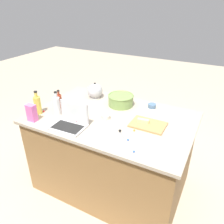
{
  "coord_description": "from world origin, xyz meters",
  "views": [
    {
      "loc": [
        -0.92,
        1.74,
        1.98
      ],
      "look_at": [
        0.0,
        0.0,
        0.95
      ],
      "focal_mm": 35.67,
      "sensor_mm": 36.0,
      "label": 1
    }
  ],
  "objects_px": {
    "bottle_oil": "(38,105)",
    "butter_stick_left": "(143,121)",
    "ramekin_medium": "(106,117)",
    "kitchen_timer": "(120,134)",
    "ramekin_small": "(152,106)",
    "candy_bag": "(32,113)",
    "mixing_bowl_large": "(121,100)",
    "cutting_board": "(148,125)",
    "laptop": "(70,122)",
    "kettle": "(95,91)",
    "bottle_soy": "(59,101)",
    "bottle_vinegar": "(57,105)"
  },
  "relations": [
    {
      "from": "mixing_bowl_large",
      "to": "kettle",
      "type": "relative_size",
      "value": 1.33
    },
    {
      "from": "kettle",
      "to": "bottle_vinegar",
      "type": "bearing_deg",
      "value": 78.84
    },
    {
      "from": "bottle_soy",
      "to": "ramekin_small",
      "type": "bearing_deg",
      "value": -151.38
    },
    {
      "from": "cutting_board",
      "to": "candy_bag",
      "type": "xyz_separation_m",
      "value": [
        1.02,
        0.43,
        0.08
      ]
    },
    {
      "from": "kettle",
      "to": "ramekin_small",
      "type": "relative_size",
      "value": 2.45
    },
    {
      "from": "laptop",
      "to": "cutting_board",
      "type": "distance_m",
      "value": 0.72
    },
    {
      "from": "bottle_vinegar",
      "to": "bottle_oil",
      "type": "distance_m",
      "value": 0.2
    },
    {
      "from": "mixing_bowl_large",
      "to": "cutting_board",
      "type": "relative_size",
      "value": 0.88
    },
    {
      "from": "laptop",
      "to": "ramekin_small",
      "type": "height_order",
      "value": "laptop"
    },
    {
      "from": "kettle",
      "to": "candy_bag",
      "type": "relative_size",
      "value": 1.25
    },
    {
      "from": "kettle",
      "to": "candy_bag",
      "type": "height_order",
      "value": "kettle"
    },
    {
      "from": "kettle",
      "to": "kitchen_timer",
      "type": "xyz_separation_m",
      "value": [
        -0.64,
        0.64,
        -0.04
      ]
    },
    {
      "from": "laptop",
      "to": "ramekin_small",
      "type": "bearing_deg",
      "value": -126.66
    },
    {
      "from": "kettle",
      "to": "ramekin_medium",
      "type": "distance_m",
      "value": 0.55
    },
    {
      "from": "mixing_bowl_large",
      "to": "ramekin_medium",
      "type": "relative_size",
      "value": 3.32
    },
    {
      "from": "kitchen_timer",
      "to": "candy_bag",
      "type": "xyz_separation_m",
      "value": [
        0.88,
        0.13,
        0.05
      ]
    },
    {
      "from": "butter_stick_left",
      "to": "ramekin_small",
      "type": "distance_m",
      "value": 0.38
    },
    {
      "from": "bottle_oil",
      "to": "ramekin_small",
      "type": "bearing_deg",
      "value": -145.83
    },
    {
      "from": "ramekin_small",
      "to": "bottle_vinegar",
      "type": "bearing_deg",
      "value": 36.73
    },
    {
      "from": "bottle_soy",
      "to": "kettle",
      "type": "bearing_deg",
      "value": -112.89
    },
    {
      "from": "bottle_vinegar",
      "to": "bottle_oil",
      "type": "height_order",
      "value": "bottle_vinegar"
    },
    {
      "from": "bottle_soy",
      "to": "butter_stick_left",
      "type": "xyz_separation_m",
      "value": [
        -0.92,
        -0.1,
        -0.05
      ]
    },
    {
      "from": "bottle_soy",
      "to": "butter_stick_left",
      "type": "distance_m",
      "value": 0.92
    },
    {
      "from": "laptop",
      "to": "ramekin_medium",
      "type": "xyz_separation_m",
      "value": [
        -0.22,
        -0.28,
        -0.03
      ]
    },
    {
      "from": "kettle",
      "to": "bottle_oil",
      "type": "bearing_deg",
      "value": 64.48
    },
    {
      "from": "bottle_soy",
      "to": "candy_bag",
      "type": "bearing_deg",
      "value": 80.21
    },
    {
      "from": "kettle",
      "to": "ramekin_medium",
      "type": "bearing_deg",
      "value": 132.92
    },
    {
      "from": "ramekin_small",
      "to": "ramekin_medium",
      "type": "bearing_deg",
      "value": 53.92
    },
    {
      "from": "bottle_oil",
      "to": "butter_stick_left",
      "type": "xyz_separation_m",
      "value": [
        -1.03,
        -0.29,
        -0.06
      ]
    },
    {
      "from": "bottle_oil",
      "to": "kitchen_timer",
      "type": "bearing_deg",
      "value": 179.21
    },
    {
      "from": "mixing_bowl_large",
      "to": "candy_bag",
      "type": "bearing_deg",
      "value": 49.5
    },
    {
      "from": "bottle_oil",
      "to": "ramekin_small",
      "type": "relative_size",
      "value": 2.83
    },
    {
      "from": "bottle_soy",
      "to": "butter_stick_left",
      "type": "relative_size",
      "value": 1.9
    },
    {
      "from": "laptop",
      "to": "bottle_soy",
      "type": "distance_m",
      "value": 0.42
    },
    {
      "from": "butter_stick_left",
      "to": "kitchen_timer",
      "type": "bearing_deg",
      "value": 72.95
    },
    {
      "from": "kettle",
      "to": "cutting_board",
      "type": "distance_m",
      "value": 0.86
    },
    {
      "from": "bottle_oil",
      "to": "candy_bag",
      "type": "height_order",
      "value": "bottle_oil"
    },
    {
      "from": "ramekin_medium",
      "to": "kettle",
      "type": "bearing_deg",
      "value": -47.08
    },
    {
      "from": "ramekin_medium",
      "to": "kitchen_timer",
      "type": "distance_m",
      "value": 0.36
    },
    {
      "from": "bottle_oil",
      "to": "bottle_soy",
      "type": "bearing_deg",
      "value": -120.88
    },
    {
      "from": "cutting_board",
      "to": "ramekin_medium",
      "type": "height_order",
      "value": "ramekin_medium"
    },
    {
      "from": "mixing_bowl_large",
      "to": "cutting_board",
      "type": "xyz_separation_m",
      "value": [
        -0.42,
        0.28,
        -0.06
      ]
    },
    {
      "from": "bottle_vinegar",
      "to": "kitchen_timer",
      "type": "relative_size",
      "value": 3.26
    },
    {
      "from": "laptop",
      "to": "kitchen_timer",
      "type": "bearing_deg",
      "value": -175.07
    },
    {
      "from": "cutting_board",
      "to": "kettle",
      "type": "bearing_deg",
      "value": -22.93
    },
    {
      "from": "bottle_oil",
      "to": "cutting_board",
      "type": "bearing_deg",
      "value": -164.88
    },
    {
      "from": "ramekin_small",
      "to": "kitchen_timer",
      "type": "height_order",
      "value": "kitchen_timer"
    },
    {
      "from": "laptop",
      "to": "kettle",
      "type": "xyz_separation_m",
      "value": [
        0.15,
        -0.68,
        0.03
      ]
    },
    {
      "from": "butter_stick_left",
      "to": "ramekin_small",
      "type": "xyz_separation_m",
      "value": [
        0.04,
        -0.38,
        -0.01
      ]
    },
    {
      "from": "candy_bag",
      "to": "ramekin_medium",
      "type": "bearing_deg",
      "value": -148.76
    }
  ]
}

